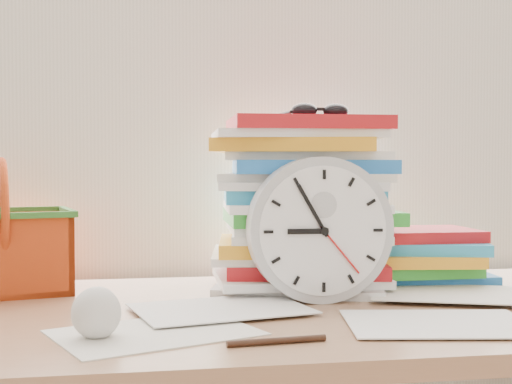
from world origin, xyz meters
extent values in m
cube|color=silver|center=(0.00, 2.00, 1.35)|extent=(4.00, 0.04, 2.70)
cube|color=white|center=(0.00, 1.98, 1.30)|extent=(2.40, 0.01, 2.50)
cube|color=#976847|center=(0.00, 1.60, 0.73)|extent=(1.40, 0.70, 0.03)
cylinder|color=#B6B7B9|center=(0.10, 1.63, 0.88)|extent=(0.25, 0.05, 0.25)
sphere|color=silver|center=(-0.28, 1.42, 0.79)|extent=(0.07, 0.07, 0.07)
cylinder|color=black|center=(-0.04, 1.35, 0.75)|extent=(0.14, 0.02, 0.01)
camera|label=1|loc=(-0.22, 0.43, 0.99)|focal=50.00mm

